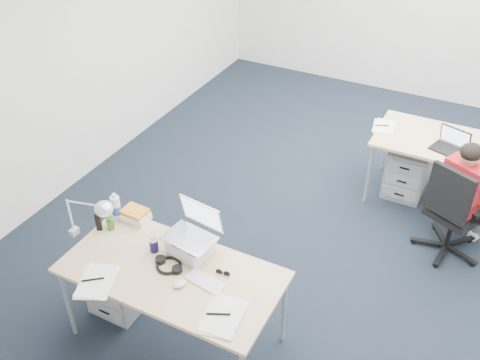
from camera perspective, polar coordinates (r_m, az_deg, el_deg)
name	(u,v)px	position (r m, az deg, el deg)	size (l,w,h in m)	color
floor	(346,240)	(5.34, 11.24, -6.28)	(7.00, 7.00, 0.00)	black
room	(371,77)	(4.41, 13.79, 10.62)	(6.02, 7.02, 2.80)	silver
desk_near	(172,275)	(3.96, -7.28, -10.03)	(1.60, 0.80, 0.73)	tan
desk_far	(458,148)	(5.72, 22.19, 3.14)	(1.60, 0.80, 0.73)	tan
office_chair	(449,227)	(5.31, 21.43, -4.73)	(0.83, 0.83, 0.99)	black
seated_person	(467,194)	(5.26, 23.02, -1.40)	(0.54, 0.68, 1.15)	#AA181D
drawer_pedestal_near	(122,277)	(4.59, -12.47, -10.11)	(0.40, 0.50, 0.55)	#939698
drawer_pedestal_far	(407,170)	(5.98, 17.42, 1.05)	(0.40, 0.50, 0.55)	#939698
silver_laptop	(189,233)	(3.92, -5.45, -5.66)	(0.37, 0.29, 0.39)	silver
wireless_keyboard	(205,281)	(3.82, -3.77, -10.75)	(0.28, 0.12, 0.01)	white
computer_mouse	(180,284)	(3.81, -6.41, -10.95)	(0.06, 0.10, 0.04)	white
headphones	(169,265)	(3.95, -7.62, -8.93)	(0.24, 0.19, 0.04)	black
can_koozie	(154,245)	(4.07, -9.16, -6.88)	(0.06, 0.06, 0.11)	#191544
water_bottle	(116,207)	(4.37, -13.11, -2.78)	(0.08, 0.08, 0.25)	silver
bear_figurine	(110,221)	(4.31, -13.68, -4.32)	(0.08, 0.06, 0.15)	#236B1C
book_stack	(135,215)	(4.38, -11.10, -3.69)	(0.21, 0.16, 0.10)	silver
cordless_phone	(98,222)	(4.32, -14.87, -4.35)	(0.04, 0.03, 0.16)	black
papers_left	(96,282)	(3.95, -15.16, -10.43)	(0.23, 0.33, 0.01)	#DAE383
papers_right	(221,316)	(3.61, -1.99, -14.35)	(0.24, 0.34, 0.01)	#DAE383
sunglasses	(223,273)	(3.87, -1.83, -9.87)	(0.11, 0.05, 0.03)	black
desk_lamp	(84,217)	(4.16, -16.35, -3.78)	(0.40, 0.15, 0.46)	silver
dark_laptop	(450,141)	(5.50, 21.50, 3.93)	(0.31, 0.30, 0.22)	black
far_papers	(384,127)	(5.76, 15.07, 5.51)	(0.21, 0.30, 0.01)	white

